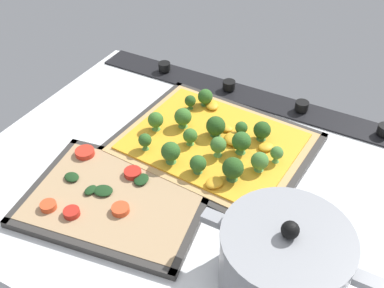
{
  "coord_description": "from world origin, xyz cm",
  "views": [
    {
      "loc": [
        -25.97,
        51.64,
        56.84
      ],
      "look_at": [
        3.64,
        -2.5,
        5.35
      ],
      "focal_mm": 42.98,
      "sensor_mm": 36.0,
      "label": 1
    }
  ],
  "objects_px": {
    "baking_tray_back": "(117,201)",
    "cooking_pot": "(284,260)",
    "baking_tray_front": "(213,147)",
    "veggie_pizza_back": "(114,197)",
    "broccoli_pizza": "(214,141)"
  },
  "relations": [
    {
      "from": "cooking_pot",
      "to": "broccoli_pizza",
      "type": "bearing_deg",
      "value": -45.33
    },
    {
      "from": "veggie_pizza_back",
      "to": "cooking_pot",
      "type": "xyz_separation_m",
      "value": [
        -0.3,
        0.02,
        0.04
      ]
    },
    {
      "from": "baking_tray_front",
      "to": "baking_tray_back",
      "type": "distance_m",
      "value": 0.22
    },
    {
      "from": "baking_tray_back",
      "to": "cooking_pot",
      "type": "height_order",
      "value": "cooking_pot"
    },
    {
      "from": "cooking_pot",
      "to": "veggie_pizza_back",
      "type": "bearing_deg",
      "value": -3.06
    },
    {
      "from": "baking_tray_back",
      "to": "veggie_pizza_back",
      "type": "relative_size",
      "value": 1.09
    },
    {
      "from": "broccoli_pizza",
      "to": "cooking_pot",
      "type": "xyz_separation_m",
      "value": [
        -0.21,
        0.21,
        0.03
      ]
    },
    {
      "from": "baking_tray_front",
      "to": "broccoli_pizza",
      "type": "xyz_separation_m",
      "value": [
        -0.0,
        0.0,
        0.02
      ]
    },
    {
      "from": "broccoli_pizza",
      "to": "veggie_pizza_back",
      "type": "relative_size",
      "value": 1.15
    },
    {
      "from": "baking_tray_back",
      "to": "cooking_pot",
      "type": "distance_m",
      "value": 0.3
    },
    {
      "from": "broccoli_pizza",
      "to": "baking_tray_back",
      "type": "bearing_deg",
      "value": 67.87
    },
    {
      "from": "cooking_pot",
      "to": "baking_tray_front",
      "type": "bearing_deg",
      "value": -45.57
    },
    {
      "from": "broccoli_pizza",
      "to": "veggie_pizza_back",
      "type": "distance_m",
      "value": 0.22
    },
    {
      "from": "baking_tray_front",
      "to": "baking_tray_back",
      "type": "relative_size",
      "value": 1.13
    },
    {
      "from": "baking_tray_front",
      "to": "broccoli_pizza",
      "type": "relative_size",
      "value": 1.07
    }
  ]
}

